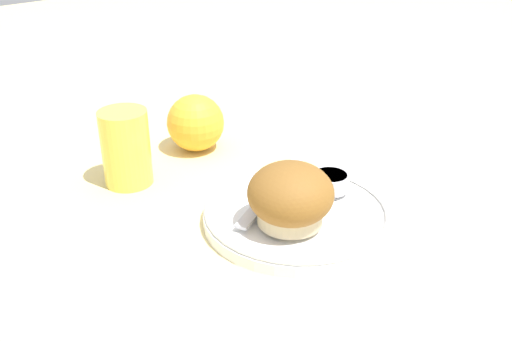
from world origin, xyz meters
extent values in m
plane|color=beige|center=(0.00, 0.00, 0.00)|extent=(3.00, 3.00, 0.00)
cylinder|color=white|center=(0.00, -0.02, 0.01)|extent=(0.22, 0.22, 0.01)
torus|color=white|center=(0.00, -0.02, 0.02)|extent=(0.22, 0.22, 0.01)
cylinder|color=beige|center=(-0.03, -0.04, 0.03)|extent=(0.07, 0.07, 0.03)
ellipsoid|color=brown|center=(-0.03, -0.04, 0.06)|extent=(0.10, 0.10, 0.07)
cylinder|color=silver|center=(0.06, -0.02, 0.03)|extent=(0.05, 0.05, 0.02)
cylinder|color=beige|center=(0.06, -0.02, 0.04)|extent=(0.04, 0.04, 0.00)
sphere|color=#4C194C|center=(-0.01, 0.03, 0.03)|extent=(0.01, 0.01, 0.01)
sphere|color=#4C194C|center=(0.01, 0.03, 0.03)|extent=(0.01, 0.01, 0.01)
cube|color=silver|center=(0.01, 0.03, 0.02)|extent=(0.18, 0.10, 0.00)
sphere|color=#F4A82D|center=(0.03, 0.22, 0.04)|extent=(0.08, 0.08, 0.08)
cylinder|color=#EAD14C|center=(-0.10, 0.19, 0.05)|extent=(0.06, 0.06, 0.10)
camera|label=1|loc=(-0.41, -0.43, 0.37)|focal=40.00mm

